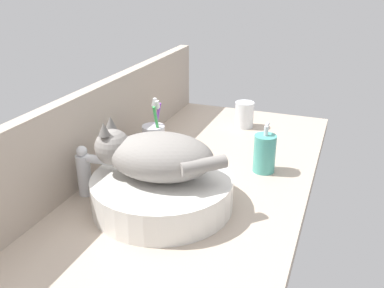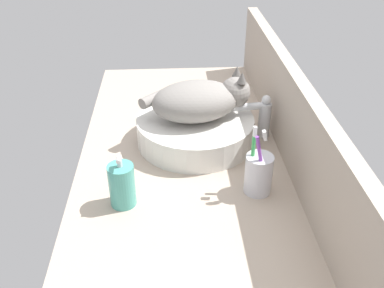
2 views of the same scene
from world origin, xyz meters
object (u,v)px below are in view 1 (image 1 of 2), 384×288
object	(u,v)px
sink_basin	(162,192)
water_glass	(244,116)
faucet	(88,169)
cat	(156,155)
toothbrush_cup	(154,141)
soap_dispenser	(265,153)

from	to	relation	value
sink_basin	water_glass	distance (cm)	61.10
faucet	water_glass	world-z (taller)	faucet
water_glass	cat	bearing A→B (deg)	174.14
faucet	toothbrush_cup	size ratio (longest dim) A/B	0.73
faucet	soap_dispenser	size ratio (longest dim) A/B	0.95
sink_basin	water_glass	bearing A→B (deg)	-4.65
cat	water_glass	size ratio (longest dim) A/B	3.47
toothbrush_cup	soap_dispenser	bearing A→B (deg)	-85.14
faucet	cat	bearing A→B (deg)	-85.63
sink_basin	toothbrush_cup	size ratio (longest dim) A/B	1.85
sink_basin	cat	xyz separation A→B (cm)	(-0.32, 1.33, 9.68)
sink_basin	faucet	size ratio (longest dim) A/B	2.54
sink_basin	cat	distance (cm)	9.78
faucet	water_glass	size ratio (longest dim) A/B	1.46
faucet	sink_basin	bearing A→B (deg)	-85.00
cat	faucet	xyz separation A→B (cm)	(-1.42, 18.56, -6.31)
soap_dispenser	water_glass	xyz separation A→B (cm)	(33.15, 14.34, -1.62)
sink_basin	soap_dispenser	bearing A→B (deg)	-34.82
cat	soap_dispenser	size ratio (longest dim) A/B	2.25
sink_basin	faucet	world-z (taller)	faucet
water_glass	toothbrush_cup	bearing A→B (deg)	152.12
cat	faucet	size ratio (longest dim) A/B	2.37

